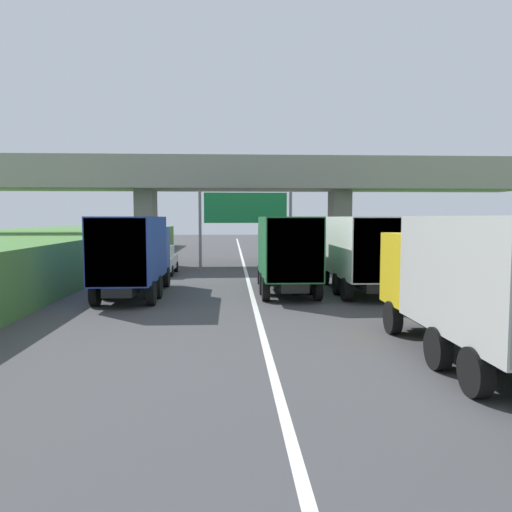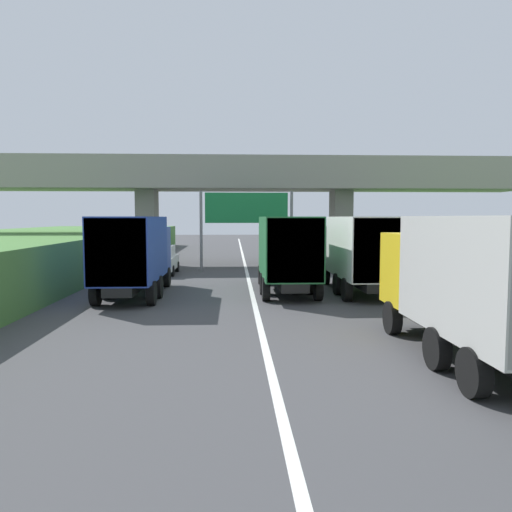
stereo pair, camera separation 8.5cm
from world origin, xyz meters
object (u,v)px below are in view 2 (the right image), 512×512
speed_limit_sign (501,280)px  truck_green (286,250)px  car_white (161,260)px  truck_blue (135,252)px  truck_yellow (473,280)px  truck_black (359,250)px  construction_barrel_3 (459,306)px  overhead_highway_sign (246,213)px  car_silver (286,240)px

speed_limit_sign → truck_green: (-5.83, 7.47, 0.46)m
truck_green → car_white: truck_green is taller
truck_blue → truck_yellow: same height
truck_black → construction_barrel_3: truck_black is taller
overhead_highway_sign → truck_blue: size_ratio=0.81×
truck_blue → car_white: (-0.12, 8.31, -1.08)m
car_white → construction_barrel_3: (11.87, -13.74, -0.40)m
overhead_highway_sign → truck_black: size_ratio=0.81×
speed_limit_sign → construction_barrel_3: 1.76m
truck_black → truck_green: 3.28m
truck_blue → speed_limit_sign: bearing=-28.2°
truck_yellow → speed_limit_sign: bearing=52.7°
overhead_highway_sign → car_silver: 25.43m
speed_limit_sign → truck_black: size_ratio=0.31×
car_white → car_silver: same height
truck_black → truck_green: (-3.27, 0.23, 0.00)m
car_silver → construction_barrel_3: bearing=-87.9°
overhead_highway_sign → truck_green: overhead_highway_sign is taller
overhead_highway_sign → speed_limit_sign: bearing=-65.6°
speed_limit_sign → truck_green: bearing=128.0°
overhead_highway_sign → car_white: 6.07m
truck_yellow → car_white: 20.97m
car_white → truck_yellow: bearing=-61.5°
truck_yellow → overhead_highway_sign: bearing=103.6°
overhead_highway_sign → truck_green: 9.17m
truck_blue → construction_barrel_3: size_ratio=8.11×
truck_green → truck_yellow: bearing=-73.5°
truck_black → truck_yellow: same height
car_white → construction_barrel_3: 18.16m
overhead_highway_sign → car_silver: overhead_highway_sign is taller
car_silver → truck_black: bearing=-90.6°
overhead_highway_sign → construction_barrel_3: bearing=-66.2°
truck_blue → truck_green: (6.63, 0.80, 0.00)m
truck_blue → car_white: 8.38m
speed_limit_sign → truck_blue: 14.15m
truck_black → truck_yellow: size_ratio=1.00×
overhead_highway_sign → truck_black: (4.84, -9.09, -1.77)m
truck_blue → truck_yellow: (9.86, -10.11, 0.00)m
truck_blue → construction_barrel_3: bearing=-24.8°
truck_green → construction_barrel_3: 8.19m
truck_green → truck_black: bearing=-4.0°
truck_blue → truck_yellow: bearing=-45.7°
car_silver → construction_barrel_3: 39.86m
car_silver → speed_limit_sign: bearing=-86.9°
truck_yellow → truck_green: bearing=106.5°
speed_limit_sign → truck_yellow: size_ratio=0.31×
car_silver → construction_barrel_3: size_ratio=4.56×
truck_blue → truck_black: bearing=3.3°
truck_green → overhead_highway_sign: bearing=100.0°
truck_yellow → truck_black: bearing=89.7°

